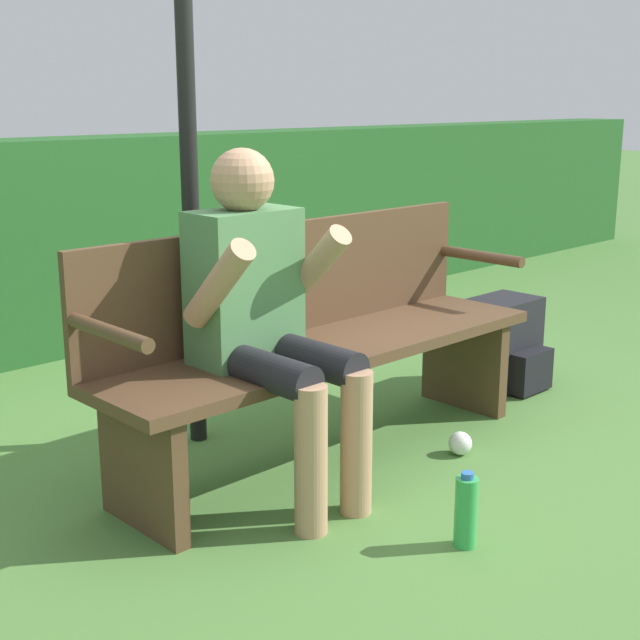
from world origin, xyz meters
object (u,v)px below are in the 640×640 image
at_px(water_bottle, 466,511).
at_px(signpost, 188,104).
at_px(person_seated, 265,307).
at_px(backpack, 506,345).
at_px(park_bench, 317,338).

height_order(water_bottle, signpost, signpost).
bearing_deg(water_bottle, person_seated, 103.82).
bearing_deg(signpost, person_seated, -101.80).
relative_size(person_seated, signpost, 0.51).
height_order(backpack, signpost, signpost).
height_order(person_seated, signpost, signpost).
xyz_separation_m(person_seated, signpost, (0.12, 0.58, 0.69)).
distance_m(person_seated, signpost, 0.91).
bearing_deg(park_bench, signpost, 120.03).
xyz_separation_m(water_bottle, signpost, (-0.07, 1.34, 1.26)).
relative_size(person_seated, backpack, 2.77).
xyz_separation_m(park_bench, backpack, (1.27, -0.03, -0.27)).
distance_m(person_seated, water_bottle, 0.97).
relative_size(water_bottle, signpost, 0.11).
bearing_deg(signpost, park_bench, -59.97).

